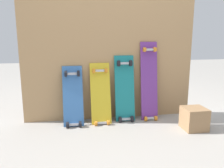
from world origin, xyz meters
TOP-DOWN VIEW (x-y plane):
  - ground_plane at (0.00, 0.00)m, footprint 12.00×12.00m
  - plywood_wall_panel at (0.00, 0.07)m, footprint 1.97×0.04m
  - skateboard_blue at (-0.43, -0.07)m, footprint 0.22×0.27m
  - skateboard_yellow at (-0.13, -0.06)m, footprint 0.22×0.25m
  - skateboard_teal at (0.15, -0.03)m, footprint 0.22×0.20m
  - skateboard_purple at (0.44, -0.03)m, footprint 0.20×0.20m
  - wooden_crate at (0.81, -0.44)m, footprint 0.23×0.23m

SIDE VIEW (x-z plane):
  - ground_plane at x=0.00m, z-range 0.00..0.00m
  - wooden_crate at x=0.81m, z-range 0.00..0.23m
  - skateboard_blue at x=-0.43m, z-range -0.07..0.64m
  - skateboard_yellow at x=-0.13m, z-range -0.07..0.66m
  - skateboard_teal at x=0.15m, z-range -0.06..0.74m
  - skateboard_purple at x=0.44m, z-range -0.07..0.89m
  - plywood_wall_panel at x=0.00m, z-range 0.00..1.72m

